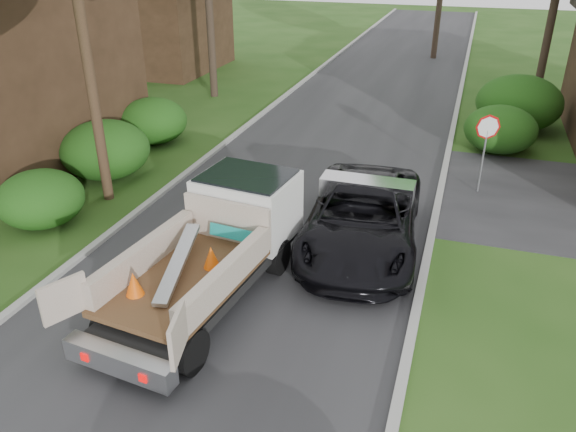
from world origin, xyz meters
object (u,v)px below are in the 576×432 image
(utility_pole, at_px, (81,21))
(black_pickup, at_px, (362,217))
(house_left_far, at_px, (153,14))
(stop_sign, at_px, (486,137))
(flatbed_truck, at_px, (224,234))

(utility_pole, xyz_separation_m, black_pickup, (7.88, -0.48, -4.34))
(utility_pole, distance_m, black_pickup, 9.01)
(house_left_far, bearing_deg, black_pickup, -47.74)
(house_left_far, bearing_deg, utility_pole, -64.77)
(utility_pole, height_order, house_left_far, utility_pole)
(black_pickup, bearing_deg, house_left_far, 127.43)
(black_pickup, bearing_deg, stop_sign, 53.28)
(house_left_far, relative_size, black_pickup, 1.27)
(stop_sign, height_order, utility_pole, utility_pole)
(stop_sign, distance_m, house_left_far, 22.81)
(flatbed_truck, xyz_separation_m, black_pickup, (2.64, 2.57, -0.40))
(house_left_far, bearing_deg, stop_sign, -34.81)
(flatbed_truck, relative_size, black_pickup, 1.04)
(stop_sign, bearing_deg, flatbed_truck, -127.56)
(house_left_far, height_order, flatbed_truck, house_left_far)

